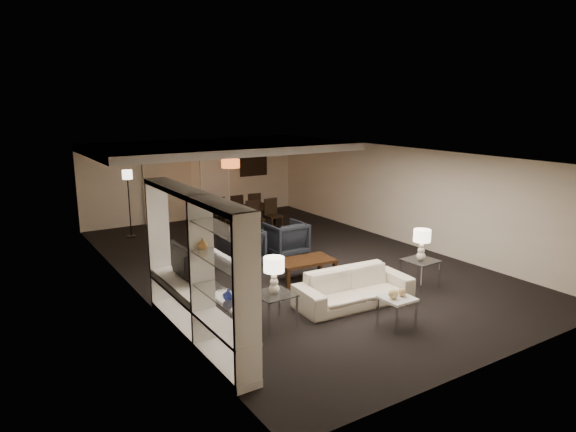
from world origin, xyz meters
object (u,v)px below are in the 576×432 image
at_px(table_lamp_right, 422,245).
at_px(chair_nm, 255,218).
at_px(coffee_table, 305,269).
at_px(side_table_right, 420,273).
at_px(chair_fl, 216,212).
at_px(armchair_left, 241,246).
at_px(chair_fm, 234,210).
at_px(table_lamp_left, 274,276).
at_px(vase_amber, 203,244).
at_px(pendant_light, 231,164).
at_px(floor_lamp, 129,204).
at_px(chair_nl, 236,221).
at_px(chair_fr, 252,208).
at_px(dining_table, 245,219).
at_px(floor_speaker, 198,280).
at_px(marble_table, 397,312).
at_px(side_table_left, 274,309).
at_px(television, 178,263).
at_px(armchair_right, 286,238).
at_px(vase_blue, 228,294).
at_px(chair_nr, 274,215).
at_px(sofa, 354,288).

xyz_separation_m(table_lamp_right, chair_nm, (-0.77, 5.41, -0.40)).
xyz_separation_m(coffee_table, table_lamp_right, (1.70, -1.60, 0.66)).
bearing_deg(side_table_right, chair_fl, 101.50).
relative_size(armchair_left, chair_fm, 0.96).
height_order(coffee_table, table_lamp_left, table_lamp_left).
relative_size(table_lamp_right, vase_amber, 3.73).
distance_m(armchair_left, chair_fl, 3.54).
bearing_deg(pendant_light, floor_lamp, 164.06).
relative_size(side_table_right, vase_amber, 3.61).
distance_m(coffee_table, chair_nl, 3.83).
distance_m(vase_amber, chair_fl, 7.73).
distance_m(pendant_light, coffee_table, 4.99).
bearing_deg(chair_fr, dining_table, 51.73).
bearing_deg(floor_lamp, floor_speaker, -93.45).
distance_m(side_table_right, marble_table, 2.03).
distance_m(side_table_left, television, 1.77).
xyz_separation_m(pendant_light, vase_amber, (-3.61, -6.42, -0.28)).
xyz_separation_m(chair_nm, chair_fl, (-0.60, 1.30, 0.00)).
bearing_deg(side_table_right, marble_table, -147.09).
distance_m(armchair_right, vase_blue, 5.63).
bearing_deg(floor_lamp, chair_nr, -24.03).
distance_m(armchair_left, chair_nr, 3.00).
xyz_separation_m(television, chair_nr, (4.49, 4.42, -0.56)).
bearing_deg(chair_nm, marble_table, -92.13).
distance_m(vase_blue, dining_table, 8.10).
height_order(chair_nm, floor_lamp, floor_lamp).
distance_m(armchair_left, television, 3.36).
relative_size(pendant_light, table_lamp_right, 0.84).
height_order(television, vase_blue, television).
xyz_separation_m(armchair_left, floor_lamp, (-1.48, 3.72, 0.51)).
distance_m(pendant_light, television, 6.42).
distance_m(side_table_right, vase_amber, 4.89).
xyz_separation_m(side_table_left, chair_fm, (2.63, 6.71, 0.19)).
distance_m(vase_blue, vase_amber, 0.95).
bearing_deg(chair_nm, table_lamp_left, -109.92).
relative_size(sofa, vase_amber, 13.15).
relative_size(chair_nr, floor_lamp, 0.51).
bearing_deg(television, pendant_light, -34.25).
height_order(coffee_table, chair_fr, chair_fr).
bearing_deg(pendant_light, armchair_left, -112.45).
height_order(side_table_right, chair_nl, chair_nl).
distance_m(side_table_left, chair_nm, 6.02).
bearing_deg(floor_speaker, marble_table, -24.59).
height_order(coffee_table, television, television).
distance_m(armchair_right, chair_fr, 3.54).
bearing_deg(armchair_right, table_lamp_left, 55.59).
bearing_deg(marble_table, coffee_table, 90.00).
relative_size(coffee_table, table_lamp_right, 1.94).
distance_m(vase_blue, floor_lamp, 8.05).
relative_size(pendant_light, armchair_left, 0.58).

